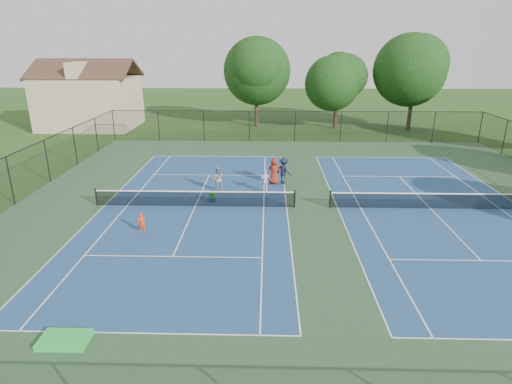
{
  "coord_description": "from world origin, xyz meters",
  "views": [
    {
      "loc": [
        -2.69,
        -23.83,
        9.31
      ],
      "look_at": [
        -3.32,
        -1.0,
        1.3
      ],
      "focal_mm": 30.0,
      "sensor_mm": 36.0,
      "label": 1
    }
  ],
  "objects_px": {
    "bystander_b": "(284,171)",
    "bystander_c": "(274,171)",
    "tree_back_d": "(415,67)",
    "child_player": "(142,223)",
    "ball_hopper": "(212,195)",
    "clapboard_house": "(90,100)",
    "tree_back_b": "(257,68)",
    "instructor": "(217,179)",
    "bystander_a": "(265,181)",
    "tree_back_c": "(338,79)",
    "ball_crate": "(212,200)"
  },
  "relations": [
    {
      "from": "ball_hopper",
      "to": "tree_back_b",
      "type": "bearing_deg",
      "value": 85.33
    },
    {
      "from": "child_player",
      "to": "clapboard_house",
      "type": "bearing_deg",
      "value": 103.93
    },
    {
      "from": "tree_back_b",
      "to": "child_player",
      "type": "height_order",
      "value": "tree_back_b"
    },
    {
      "from": "tree_back_d",
      "to": "bystander_c",
      "type": "relative_size",
      "value": 5.64
    },
    {
      "from": "instructor",
      "to": "bystander_c",
      "type": "xyz_separation_m",
      "value": [
        3.74,
        1.61,
        0.08
      ]
    },
    {
      "from": "clapboard_house",
      "to": "child_player",
      "type": "bearing_deg",
      "value": -64.26
    },
    {
      "from": "bystander_c",
      "to": "ball_crate",
      "type": "relative_size",
      "value": 4.93
    },
    {
      "from": "bystander_b",
      "to": "tree_back_d",
      "type": "bearing_deg",
      "value": -87.25
    },
    {
      "from": "bystander_b",
      "to": "bystander_c",
      "type": "height_order",
      "value": "bystander_b"
    },
    {
      "from": "child_player",
      "to": "ball_hopper",
      "type": "height_order",
      "value": "child_player"
    },
    {
      "from": "clapboard_house",
      "to": "bystander_c",
      "type": "xyz_separation_m",
      "value": [
        20.78,
        -20.51,
        -2.17
      ]
    },
    {
      "from": "ball_hopper",
      "to": "tree_back_d",
      "type": "bearing_deg",
      "value": 50.63
    },
    {
      "from": "tree_back_d",
      "to": "ball_hopper",
      "type": "relative_size",
      "value": 26.93
    },
    {
      "from": "child_player",
      "to": "instructor",
      "type": "relative_size",
      "value": 0.63
    },
    {
      "from": "clapboard_house",
      "to": "ball_crate",
      "type": "xyz_separation_m",
      "value": [
        16.94,
        -24.22,
        -2.95
      ]
    },
    {
      "from": "ball_hopper",
      "to": "ball_crate",
      "type": "bearing_deg",
      "value": 0.0
    },
    {
      "from": "tree_back_d",
      "to": "ball_crate",
      "type": "bearing_deg",
      "value": -129.37
    },
    {
      "from": "tree_back_d",
      "to": "bystander_c",
      "type": "height_order",
      "value": "tree_back_d"
    },
    {
      "from": "tree_back_b",
      "to": "child_player",
      "type": "bearing_deg",
      "value": -99.84
    },
    {
      "from": "clapboard_house",
      "to": "bystander_b",
      "type": "xyz_separation_m",
      "value": [
        21.46,
        -20.45,
        -2.16
      ]
    },
    {
      "from": "tree_back_c",
      "to": "instructor",
      "type": "distance_m",
      "value": 25.12
    },
    {
      "from": "tree_back_b",
      "to": "bystander_b",
      "type": "height_order",
      "value": "tree_back_b"
    },
    {
      "from": "tree_back_d",
      "to": "child_player",
      "type": "height_order",
      "value": "tree_back_d"
    },
    {
      "from": "tree_back_c",
      "to": "bystander_b",
      "type": "relative_size",
      "value": 4.5
    },
    {
      "from": "bystander_c",
      "to": "ball_hopper",
      "type": "xyz_separation_m",
      "value": [
        -3.84,
        -3.71,
        -0.45
      ]
    },
    {
      "from": "tree_back_c",
      "to": "bystander_c",
      "type": "relative_size",
      "value": 4.57
    },
    {
      "from": "bystander_b",
      "to": "ball_crate",
      "type": "bearing_deg",
      "value": 79.41
    },
    {
      "from": "clapboard_house",
      "to": "ball_hopper",
      "type": "distance_m",
      "value": 29.68
    },
    {
      "from": "bystander_b",
      "to": "ball_hopper",
      "type": "bearing_deg",
      "value": 79.41
    },
    {
      "from": "instructor",
      "to": "bystander_c",
      "type": "relative_size",
      "value": 0.91
    },
    {
      "from": "tree_back_c",
      "to": "child_player",
      "type": "distance_m",
      "value": 32.4
    },
    {
      "from": "tree_back_d",
      "to": "tree_back_b",
      "type": "bearing_deg",
      "value": 173.29
    },
    {
      "from": "clapboard_house",
      "to": "bystander_b",
      "type": "distance_m",
      "value": 29.72
    },
    {
      "from": "child_player",
      "to": "ball_hopper",
      "type": "distance_m",
      "value": 5.46
    },
    {
      "from": "tree_back_d",
      "to": "instructor",
      "type": "height_order",
      "value": "tree_back_d"
    },
    {
      "from": "tree_back_c",
      "to": "child_player",
      "type": "height_order",
      "value": "tree_back_c"
    },
    {
      "from": "tree_back_b",
      "to": "instructor",
      "type": "bearing_deg",
      "value": -94.85
    },
    {
      "from": "tree_back_d",
      "to": "tree_back_c",
      "type": "bearing_deg",
      "value": 172.87
    },
    {
      "from": "child_player",
      "to": "bystander_b",
      "type": "relative_size",
      "value": 0.57
    },
    {
      "from": "clapboard_house",
      "to": "bystander_a",
      "type": "relative_size",
      "value": 7.07
    },
    {
      "from": "tree_back_d",
      "to": "instructor",
      "type": "bearing_deg",
      "value": -131.91
    },
    {
      "from": "clapboard_house",
      "to": "bystander_a",
      "type": "xyz_separation_m",
      "value": [
        20.17,
        -22.27,
        -2.33
      ]
    },
    {
      "from": "bystander_a",
      "to": "child_player",
      "type": "bearing_deg",
      "value": 9.86
    },
    {
      "from": "tree_back_d",
      "to": "clapboard_house",
      "type": "bearing_deg",
      "value": 178.41
    },
    {
      "from": "ball_crate",
      "to": "instructor",
      "type": "bearing_deg",
      "value": 87.36
    },
    {
      "from": "tree_back_d",
      "to": "clapboard_house",
      "type": "xyz_separation_m",
      "value": [
        -36.0,
        1.0,
        -3.73
      ]
    },
    {
      "from": "bystander_c",
      "to": "instructor",
      "type": "bearing_deg",
      "value": 27.82
    },
    {
      "from": "instructor",
      "to": "ball_hopper",
      "type": "relative_size",
      "value": 4.35
    },
    {
      "from": "bystander_c",
      "to": "tree_back_c",
      "type": "bearing_deg",
      "value": -104.89
    },
    {
      "from": "instructor",
      "to": "tree_back_c",
      "type": "bearing_deg",
      "value": -129.7
    }
  ]
}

